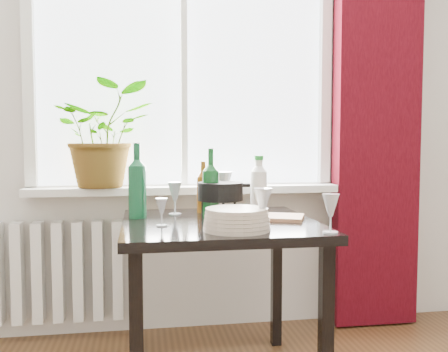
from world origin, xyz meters
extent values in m
cube|color=white|center=(0.00, 2.22, 1.60)|extent=(1.72, 0.08, 1.62)
cube|color=white|center=(0.00, 2.15, 0.82)|extent=(1.72, 0.20, 0.04)
cube|color=#33040B|center=(1.12, 2.12, 1.30)|extent=(0.50, 0.12, 2.56)
cube|color=white|center=(-0.75, 2.18, 0.38)|extent=(0.80, 0.10, 0.55)
cube|color=black|center=(0.10, 1.55, 0.72)|extent=(0.85, 0.85, 0.04)
cube|color=black|center=(-0.27, 1.19, 0.35)|extent=(0.05, 0.05, 0.70)
cube|color=black|center=(-0.27, 1.92, 0.35)|extent=(0.05, 0.05, 0.70)
cube|color=black|center=(0.46, 1.19, 0.35)|extent=(0.05, 0.05, 0.70)
cube|color=black|center=(0.46, 1.92, 0.35)|extent=(0.05, 0.05, 0.70)
imported|color=#3A6B1C|center=(-0.44, 2.13, 1.13)|extent=(0.57, 0.51, 0.57)
cylinder|color=beige|center=(0.13, 1.30, 0.78)|extent=(0.31, 0.31, 0.09)
cube|color=black|center=(0.14, 1.35, 0.75)|extent=(0.09, 0.17, 0.02)
cube|color=#AB734D|center=(0.34, 1.57, 0.75)|extent=(0.34, 0.29, 0.02)
camera|label=1|loc=(-0.24, -0.62, 1.09)|focal=40.00mm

